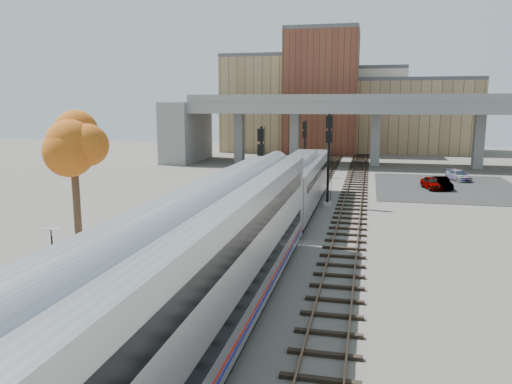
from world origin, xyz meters
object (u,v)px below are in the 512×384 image
at_px(coach, 214,262).
at_px(car_c, 458,175).
at_px(car_a, 432,183).
at_px(signal_mast_near, 261,176).
at_px(signal_mast_mid, 328,160).
at_px(tree, 73,141).
at_px(car_b, 441,183).
at_px(locomotive, 300,181).
at_px(signal_mast_far, 304,150).

height_order(coach, car_c, coach).
height_order(car_a, car_c, car_a).
height_order(signal_mast_near, signal_mast_mid, signal_mast_mid).
xyz_separation_m(tree, car_a, (22.89, 25.05, -5.51)).
distance_m(car_a, car_b, 0.88).
distance_m(signal_mast_near, car_c, 29.18).
bearing_deg(signal_mast_near, locomotive, 67.32).
relative_size(car_a, car_b, 1.00).
bearing_deg(signal_mast_far, signal_mast_near, -90.00).
xyz_separation_m(signal_mast_far, car_a, (13.47, -6.58, -2.39)).
height_order(car_b, car_c, car_b).
bearing_deg(car_b, signal_mast_mid, -145.92).
bearing_deg(locomotive, coach, -90.00).
height_order(coach, signal_mast_far, signal_mast_far).
bearing_deg(tree, locomotive, 48.37).
xyz_separation_m(signal_mast_near, tree, (-9.42, -7.94, 2.87)).
bearing_deg(signal_mast_mid, car_b, 45.74).
bearing_deg(signal_mast_mid, signal_mast_far, 103.70).
relative_size(coach, signal_mast_mid, 3.33).
height_order(tree, car_b, tree).
bearing_deg(signal_mast_far, car_b, -23.86).
height_order(locomotive, coach, coach).
bearing_deg(locomotive, tree, -131.63).
bearing_deg(car_c, signal_mast_far, 160.86).
bearing_deg(locomotive, car_a, 46.74).
distance_m(locomotive, tree, 17.77).
height_order(signal_mast_far, car_c, signal_mast_far).
height_order(signal_mast_near, signal_mast_far, signal_mast_near).
relative_size(signal_mast_mid, car_a, 2.09).
height_order(tree, car_c, tree).
bearing_deg(coach, signal_mast_mid, 85.32).
bearing_deg(tree, car_b, 46.82).
bearing_deg(car_c, signal_mast_mid, -146.34).
relative_size(tree, car_a, 2.31).
bearing_deg(tree, car_c, 50.16).
height_order(coach, car_a, coach).
xyz_separation_m(locomotive, car_c, (14.82, 18.60, -1.67)).
bearing_deg(locomotive, signal_mast_mid, 42.69).
bearing_deg(car_a, tree, -145.90).
bearing_deg(car_b, car_c, 55.80).
height_order(signal_mast_mid, tree, tree).
height_order(locomotive, car_b, locomotive).
bearing_deg(signal_mast_far, signal_mast_mid, -76.30).
xyz_separation_m(coach, car_b, (12.22, 34.94, -2.16)).
relative_size(car_a, car_c, 0.92).
distance_m(tree, car_c, 41.49).
bearing_deg(signal_mast_far, coach, -87.09).
distance_m(signal_mast_far, car_a, 15.19).
bearing_deg(car_a, signal_mast_far, 140.50).
xyz_separation_m(signal_mast_far, tree, (-9.42, -31.63, 3.12)).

